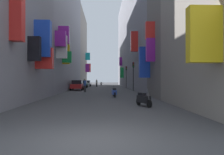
# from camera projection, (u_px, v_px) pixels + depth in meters

# --- Properties ---
(ground_plane) EXTENTS (140.00, 140.00, 0.00)m
(ground_plane) POSITION_uv_depth(u_px,v_px,m) (102.00, 89.00, 35.87)
(ground_plane) COLOR #424244
(building_left_mid_a) EXTENTS (7.26, 25.37, 21.54)m
(building_left_mid_a) POSITION_uv_depth(u_px,v_px,m) (54.00, 25.00, 34.73)
(building_left_mid_a) COLOR gray
(building_left_mid_a) RESTS_ON ground
(building_left_mid_b) EXTENTS (7.32, 18.20, 19.46)m
(building_left_mid_b) POSITION_uv_depth(u_px,v_px,m) (73.00, 50.00, 56.52)
(building_left_mid_b) COLOR gray
(building_left_mid_b) RESTS_ON ground
(building_right_mid_b) EXTENTS (6.96, 43.77, 21.84)m
(building_right_mid_b) POSITION_uv_depth(u_px,v_px,m) (140.00, 36.00, 44.38)
(building_right_mid_b) COLOR gray
(building_right_mid_b) RESTS_ON ground
(parked_car_green) EXTENTS (1.86, 4.06, 1.43)m
(parked_car_green) POSITION_uv_depth(u_px,v_px,m) (83.00, 84.00, 41.29)
(parked_car_green) COLOR #236638
(parked_car_green) RESTS_ON ground
(parked_car_white) EXTENTS (1.96, 4.02, 1.42)m
(parked_car_white) POSITION_uv_depth(u_px,v_px,m) (87.00, 83.00, 49.21)
(parked_car_white) COLOR white
(parked_car_white) RESTS_ON ground
(parked_car_red) EXTENTS (1.91, 3.94, 1.55)m
(parked_car_red) POSITION_uv_depth(u_px,v_px,m) (77.00, 85.00, 32.94)
(parked_car_red) COLOR #B21E1E
(parked_car_red) RESTS_ON ground
(scooter_black) EXTENTS (0.78, 1.73, 1.13)m
(scooter_black) POSITION_uv_depth(u_px,v_px,m) (144.00, 99.00, 13.36)
(scooter_black) COLOR black
(scooter_black) RESTS_ON ground
(scooter_white) EXTENTS (0.55, 1.88, 1.13)m
(scooter_white) POSITION_uv_depth(u_px,v_px,m) (101.00, 84.00, 57.75)
(scooter_white) COLOR silver
(scooter_white) RESTS_ON ground
(scooter_blue) EXTENTS (0.48, 1.99, 1.13)m
(scooter_blue) POSITION_uv_depth(u_px,v_px,m) (114.00, 92.00, 20.46)
(scooter_blue) COLOR #2D4CAD
(scooter_blue) RESTS_ON ground
(pedestrian_crossing) EXTENTS (0.49, 0.49, 1.66)m
(pedestrian_crossing) POSITION_uv_depth(u_px,v_px,m) (97.00, 83.00, 47.43)
(pedestrian_crossing) COLOR black
(pedestrian_crossing) RESTS_ON ground
(pedestrian_near_left) EXTENTS (0.52, 0.52, 1.78)m
(pedestrian_near_left) POSITION_uv_depth(u_px,v_px,m) (85.00, 85.00, 28.39)
(pedestrian_near_left) COLOR #2D2D2D
(pedestrian_near_left) RESTS_ON ground
(pedestrian_near_right) EXTENTS (0.39, 0.39, 1.74)m
(pedestrian_near_right) POSITION_uv_depth(u_px,v_px,m) (84.00, 83.00, 44.84)
(pedestrian_near_right) COLOR #373737
(pedestrian_near_right) RESTS_ON ground
(traffic_light_near_corner) EXTENTS (0.26, 0.34, 4.20)m
(traffic_light_near_corner) POSITION_uv_depth(u_px,v_px,m) (126.00, 73.00, 39.56)
(traffic_light_near_corner) COLOR #2D2D2D
(traffic_light_near_corner) RESTS_ON ground
(traffic_light_far_corner) EXTENTS (0.26, 0.34, 4.17)m
(traffic_light_far_corner) POSITION_uv_depth(u_px,v_px,m) (133.00, 71.00, 29.75)
(traffic_light_far_corner) COLOR #2D2D2D
(traffic_light_far_corner) RESTS_ON ground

